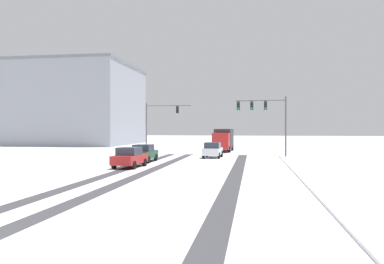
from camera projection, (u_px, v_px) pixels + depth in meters
ground_plane at (50, 247)px, 10.25m from camera, size 300.00×300.00×0.00m
wheel_track_left_lane at (147, 172)px, 27.62m from camera, size 0.93×37.95×0.01m
wheel_track_right_lane at (236, 174)px, 26.64m from camera, size 0.97×37.95×0.01m
wheel_track_center at (118, 172)px, 27.96m from camera, size 0.93×37.95×0.01m
sidewalk_kerb_right at (332, 178)px, 24.00m from camera, size 4.00×37.95×0.12m
traffic_signal_near_right at (265, 113)px, 41.35m from camera, size 5.36×0.53×6.50m
traffic_signal_far_left at (159, 118)px, 51.28m from camera, size 6.15×0.38×6.50m
car_white_lead at (213, 150)px, 41.04m from camera, size 1.93×4.15×1.62m
car_dark_green_second at (144, 153)px, 35.95m from camera, size 1.88×4.12×1.62m
car_red_third at (130, 157)px, 30.85m from camera, size 1.98×4.18×1.62m
box_truck_delivery at (223, 139)px, 52.24m from camera, size 2.48×7.47×3.02m
office_building_far_left_block at (77, 105)px, 75.20m from camera, size 21.71×21.43×15.36m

